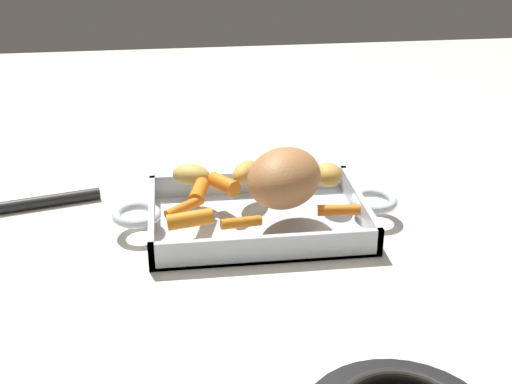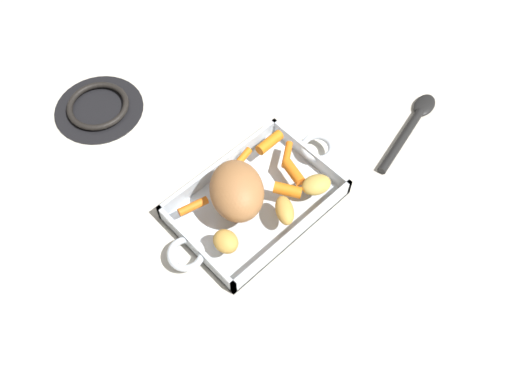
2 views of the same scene
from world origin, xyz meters
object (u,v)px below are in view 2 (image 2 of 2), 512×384
roasting_dish (256,202)px  potato_whole (316,185)px  baby_carrot_center_right (288,190)px  potato_golden_large (226,241)px  baby_carrot_southeast (294,172)px  baby_carrot_northwest (287,155)px  baby_carrot_short (270,142)px  serving_spoon (411,126)px  potato_corner (285,210)px  stove_burner_rear (98,107)px  baby_carrot_long (241,159)px  pork_roast (237,191)px  baby_carrot_southwest (193,206)px

roasting_dish → potato_whole: size_ratio=7.18×
baby_carrot_center_right → potato_golden_large: bearing=0.8°
baby_carrot_southeast → potato_golden_large: size_ratio=1.08×
potato_whole → baby_carrot_southeast: bearing=-80.2°
roasting_dish → baby_carrot_northwest: baby_carrot_northwest is taller
baby_carrot_northwest → baby_carrot_short: size_ratio=0.98×
roasting_dish → serving_spoon: (-0.38, 0.09, -0.00)m
potato_golden_large → serving_spoon: potato_golden_large is taller
baby_carrot_northwest → baby_carrot_southeast: bearing=60.5°
potato_corner → stove_burner_rear: size_ratio=0.31×
baby_carrot_long → potato_golden_large: size_ratio=1.12×
pork_roast → potato_whole: 0.16m
potato_whole → baby_carrot_short: bearing=-93.0°
pork_roast → potato_golden_large: size_ratio=2.57×
roasting_dish → baby_carrot_short: size_ratio=6.77×
baby_carrot_center_right → potato_whole: (-0.05, 0.03, 0.00)m
baby_carrot_center_right → baby_carrot_southeast: bearing=-150.8°
baby_carrot_center_right → baby_carrot_southwest: bearing=-32.8°
pork_roast → potato_corner: bearing=119.4°
potato_whole → serving_spoon: potato_whole is taller
baby_carrot_southwest → baby_carrot_northwest: bearing=170.1°
baby_carrot_southwest → potato_whole: potato_whole is taller
baby_carrot_long → baby_carrot_short: 0.07m
pork_roast → baby_carrot_long: pork_roast is taller
potato_golden_large → serving_spoon: 0.50m
potato_corner → potato_whole: bearing=178.9°
baby_carrot_southeast → serving_spoon: size_ratio=0.22×
potato_whole → stove_burner_rear: size_ratio=0.30×
baby_carrot_short → potato_golden_large: bearing=26.7°
serving_spoon → baby_carrot_southwest: bearing=149.7°
baby_carrot_long → baby_carrot_short: bearing=171.1°
serving_spoon → baby_carrot_southeast: bearing=153.1°
baby_carrot_center_right → serving_spoon: 0.34m
roasting_dish → baby_carrot_southwest: size_ratio=7.08×
roasting_dish → baby_carrot_northwest: size_ratio=6.90×
baby_carrot_southeast → baby_carrot_southwest: bearing=-22.1°
baby_carrot_southwest → stove_burner_rear: size_ratio=0.30×
stove_burner_rear → roasting_dish: bearing=101.5°
baby_carrot_northwest → potato_golden_large: size_ratio=1.22×
baby_carrot_northwest → baby_carrot_long: (0.08, -0.06, 0.00)m
serving_spoon → baby_carrot_northwest: bearing=144.4°
potato_golden_large → baby_carrot_long: bearing=-141.0°
baby_carrot_southeast → stove_burner_rear: 0.48m
potato_whole → stove_burner_rear: 0.53m
potato_corner → stove_burner_rear: (0.10, -0.49, -0.05)m
baby_carrot_short → serving_spoon: baby_carrot_short is taller
baby_carrot_center_right → potato_corner: size_ratio=0.88×
baby_carrot_southwest → potato_golden_large: potato_golden_large is taller
pork_roast → baby_carrot_northwest: pork_roast is taller
potato_whole → serving_spoon: 0.29m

